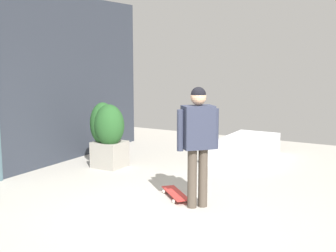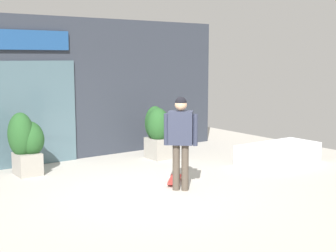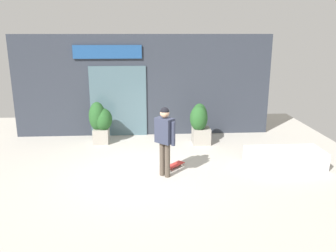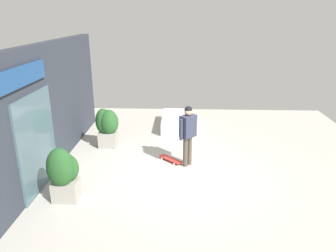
{
  "view_description": "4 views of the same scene",
  "coord_description": "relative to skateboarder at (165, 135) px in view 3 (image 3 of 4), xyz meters",
  "views": [
    {
      "loc": [
        -5.03,
        -2.89,
        2.12
      ],
      "look_at": [
        0.6,
        0.28,
        1.1
      ],
      "focal_mm": 48.34,
      "sensor_mm": 36.0,
      "label": 1
    },
    {
      "loc": [
        -4.53,
        -6.76,
        2.37
      ],
      "look_at": [
        0.6,
        0.28,
        1.1
      ],
      "focal_mm": 50.25,
      "sensor_mm": 36.0,
      "label": 2
    },
    {
      "loc": [
        0.06,
        -7.99,
        3.35
      ],
      "look_at": [
        0.6,
        0.28,
        1.1
      ],
      "focal_mm": 37.15,
      "sensor_mm": 36.0,
      "label": 3
    },
    {
      "loc": [
        -7.51,
        -0.05,
        3.94
      ],
      "look_at": [
        0.6,
        0.28,
        1.1
      ],
      "focal_mm": 34.17,
      "sensor_mm": 36.0,
      "label": 4
    }
  ],
  "objects": [
    {
      "name": "ground_plane",
      "position": [
        -0.49,
        0.25,
        -1.03
      ],
      "size": [
        12.0,
        12.0,
        0.0
      ],
      "primitive_type": "plane",
      "color": "#B2ADA3"
    },
    {
      "name": "planter_box_right",
      "position": [
        -1.83,
        2.74,
        -0.34
      ],
      "size": [
        0.71,
        0.62,
        1.28
      ],
      "color": "gray",
      "rests_on": "ground_plane"
    },
    {
      "name": "snow_ledge",
      "position": [
        3.1,
        0.41,
        -0.81
      ],
      "size": [
        1.92,
        0.9,
        0.45
      ],
      "primitive_type": "cube",
      "color": "white",
      "rests_on": "ground_plane"
    },
    {
      "name": "skateboarder",
      "position": [
        0.0,
        0.0,
        0.0
      ],
      "size": [
        0.49,
        0.48,
        1.69
      ],
      "rotation": [
        0.0,
        0.0,
        0.8
      ],
      "color": "#4C4238",
      "rests_on": "ground_plane"
    },
    {
      "name": "planter_box_left",
      "position": [
        1.19,
        2.45,
        -0.32
      ],
      "size": [
        0.63,
        0.71,
        1.24
      ],
      "color": "gray",
      "rests_on": "ground_plane"
    },
    {
      "name": "building_facade",
      "position": [
        -0.53,
        3.63,
        0.6
      ],
      "size": [
        8.36,
        0.31,
        3.28
      ],
      "color": "#2D333D",
      "rests_on": "ground_plane"
    },
    {
      "name": "skateboard",
      "position": [
        0.22,
        0.47,
        -0.97
      ],
      "size": [
        0.68,
        0.7,
        0.08
      ],
      "rotation": [
        0.0,
        0.0,
        0.82
      ],
      "color": "red",
      "rests_on": "ground_plane"
    }
  ]
}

